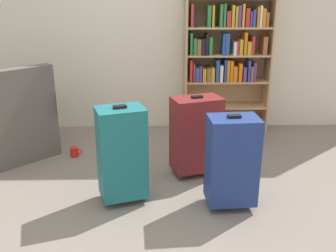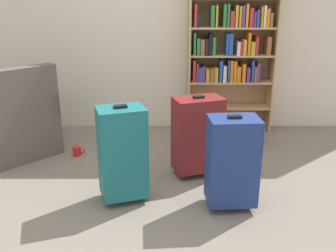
% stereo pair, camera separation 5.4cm
% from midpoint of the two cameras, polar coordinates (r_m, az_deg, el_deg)
% --- Properties ---
extents(ground_plane, '(9.32, 9.32, 0.00)m').
position_cam_midpoint_polar(ground_plane, '(2.86, -0.29, -13.13)').
color(ground_plane, slate).
extents(back_wall, '(5.33, 0.10, 2.60)m').
position_cam_midpoint_polar(back_wall, '(4.42, -0.26, 16.35)').
color(back_wall, beige).
rests_on(back_wall, ground).
extents(bookshelf, '(0.94, 0.29, 1.75)m').
position_cam_midpoint_polar(bookshelf, '(4.30, 9.52, 11.93)').
color(bookshelf, tan).
rests_on(bookshelf, ground).
extents(armchair, '(0.99, 0.99, 0.90)m').
position_cam_midpoint_polar(armchair, '(4.02, -21.86, 0.29)').
color(armchair, '#59514C').
rests_on(armchair, ground).
extents(mug, '(0.12, 0.08, 0.10)m').
position_cam_midpoint_polar(mug, '(3.88, -13.17, -3.68)').
color(mug, red).
rests_on(mug, ground).
extents(storage_box, '(0.43, 0.26, 0.23)m').
position_cam_midpoint_polar(storage_box, '(4.11, 9.76, -1.03)').
color(storage_box, black).
rests_on(storage_box, ground).
extents(suitcase_dark_red, '(0.47, 0.36, 0.72)m').
position_cam_midpoint_polar(suitcase_dark_red, '(3.31, 4.78, -1.25)').
color(suitcase_dark_red, maroon).
rests_on(suitcase_dark_red, ground).
extents(suitcase_teal, '(0.41, 0.35, 0.77)m').
position_cam_midpoint_polar(suitcase_teal, '(2.89, -6.43, -3.95)').
color(suitcase_teal, '#19666B').
rests_on(suitcase_teal, ground).
extents(suitcase_navy_blue, '(0.37, 0.28, 0.73)m').
position_cam_midpoint_polar(suitcase_navy_blue, '(2.83, 9.97, -5.15)').
color(suitcase_navy_blue, navy).
rests_on(suitcase_navy_blue, ground).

